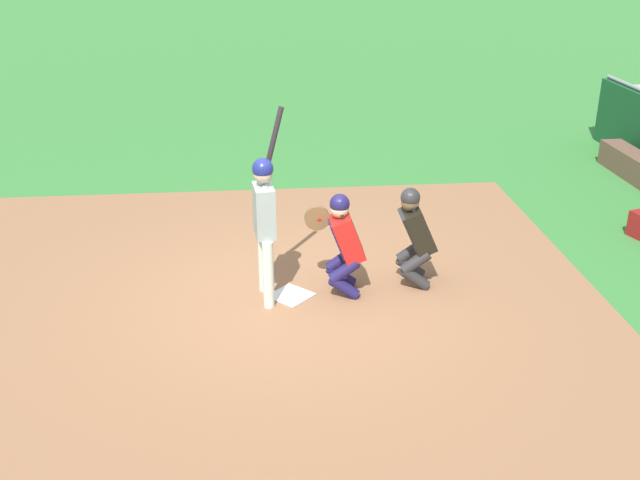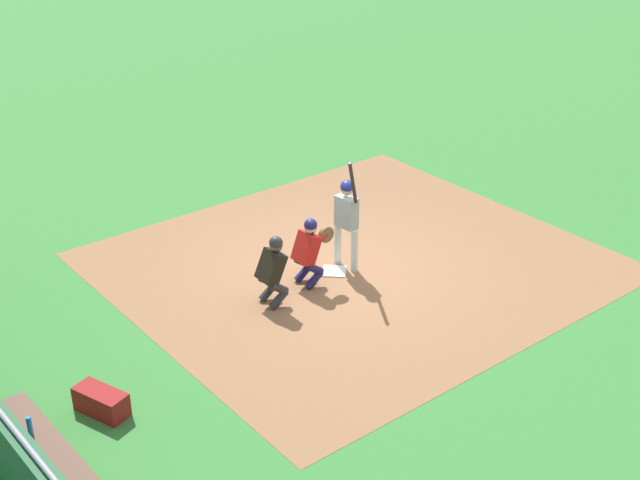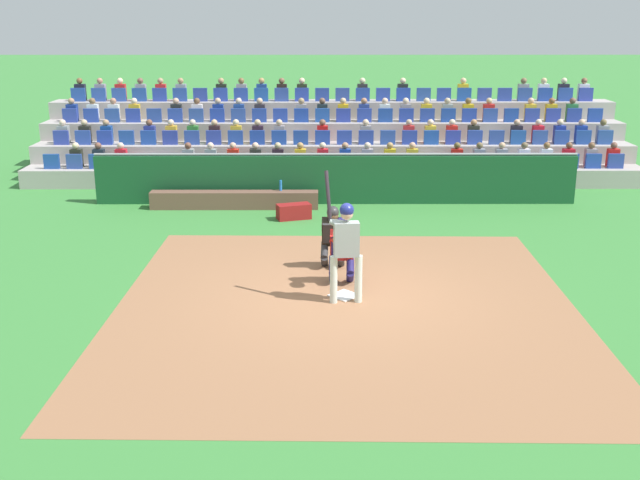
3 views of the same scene
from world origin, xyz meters
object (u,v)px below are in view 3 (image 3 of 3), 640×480
at_px(water_bottle_on_bench, 281,185).
at_px(batter_at_plate, 346,241).
at_px(home_plate_marker, 345,295).
at_px(catcher_crouching, 341,247).
at_px(dugout_bench, 235,200).
at_px(equipment_duffel_bag, 294,212).
at_px(home_plate_umpire, 333,234).

bearing_deg(water_bottle_on_bench, batter_at_plate, 101.88).
bearing_deg(batter_at_plate, home_plate_marker, -90.24).
height_order(batter_at_plate, catcher_crouching, batter_at_plate).
height_order(dugout_bench, equipment_duffel_bag, dugout_bench).
height_order(catcher_crouching, home_plate_umpire, catcher_crouching).
relative_size(home_plate_umpire, water_bottle_on_bench, 4.73).
bearing_deg(home_plate_marker, water_bottle_on_bench, -77.60).
distance_m(dugout_bench, equipment_duffel_bag, 1.87).
bearing_deg(equipment_duffel_bag, home_plate_umpire, 85.15).
xyz_separation_m(home_plate_umpire, water_bottle_on_bench, (1.23, -4.89, -0.12)).
bearing_deg(home_plate_umpire, equipment_duffel_bag, -76.89).
relative_size(home_plate_marker, home_plate_umpire, 0.34).
distance_m(catcher_crouching, home_plate_umpire, 0.92).
relative_size(batter_at_plate, home_plate_umpire, 1.76).
relative_size(batter_at_plate, equipment_duffel_bag, 2.82).
bearing_deg(dugout_bench, equipment_duffel_bag, 145.51).
xyz_separation_m(batter_at_plate, equipment_duffel_bag, (1.05, -5.55, -0.91)).
distance_m(batter_at_plate, equipment_duffel_bag, 5.73).
bearing_deg(water_bottle_on_bench, equipment_duffel_bag, 107.49).
distance_m(catcher_crouching, water_bottle_on_bench, 5.96).
bearing_deg(catcher_crouching, batter_at_plate, 92.77).
distance_m(home_plate_marker, dugout_bench, 6.84).
bearing_deg(batter_at_plate, equipment_duffel_bag, -79.33).
bearing_deg(water_bottle_on_bench, catcher_crouching, 103.27).
distance_m(dugout_bench, water_bottle_on_bench, 1.23).
height_order(home_plate_marker, equipment_duffel_bag, equipment_duffel_bag).
xyz_separation_m(catcher_crouching, dugout_bench, (2.54, -5.70, -0.50)).
xyz_separation_m(catcher_crouching, water_bottle_on_bench, (1.37, -5.80, -0.15)).
height_order(batter_at_plate, dugout_bench, batter_at_plate).
distance_m(home_plate_marker, catcher_crouching, 0.95).
xyz_separation_m(dugout_bench, water_bottle_on_bench, (-1.18, -0.10, 0.36)).
distance_m(home_plate_umpire, equipment_duffel_bag, 3.86).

